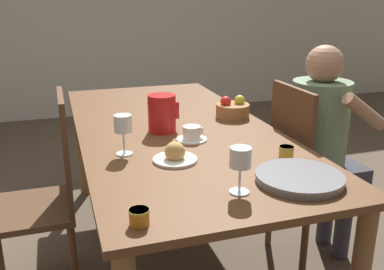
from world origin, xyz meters
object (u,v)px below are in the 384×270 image
at_px(wine_glass_water, 123,126).
at_px(red_pitcher, 162,113).
at_px(chair_person_side, 307,174).
at_px(teacup_near_person, 192,134).
at_px(fruit_bowl, 233,109).
at_px(serving_tray, 299,178).
at_px(jam_jar_red, 286,151).
at_px(wine_glass_juice, 240,160).
at_px(chair_opposite, 44,193).
at_px(jam_jar_amber, 139,216).
at_px(person_seated, 324,137).
at_px(bread_plate, 175,155).

bearing_deg(wine_glass_water, red_pitcher, 48.64).
bearing_deg(wine_glass_water, chair_person_side, 4.93).
distance_m(teacup_near_person, fruit_bowl, 0.46).
bearing_deg(serving_tray, jam_jar_red, 71.57).
height_order(wine_glass_juice, teacup_near_person, wine_glass_juice).
distance_m(chair_opposite, jam_jar_amber, 0.96).
bearing_deg(chair_opposite, person_seated, -96.35).
bearing_deg(person_seated, fruit_bowl, -126.23).
bearing_deg(teacup_near_person, wine_glass_juice, -91.58).
bearing_deg(jam_jar_red, chair_person_side, 44.69).
height_order(chair_opposite, serving_tray, chair_opposite).
bearing_deg(person_seated, jam_jar_amber, -57.73).
bearing_deg(red_pitcher, person_seated, -10.80).
xyz_separation_m(chair_person_side, wine_glass_water, (-0.97, -0.08, 0.38)).
bearing_deg(chair_opposite, bread_plate, -126.97).
relative_size(serving_tray, fruit_bowl, 1.73).
xyz_separation_m(wine_glass_water, jam_jar_red, (0.64, -0.25, -0.10)).
bearing_deg(chair_opposite, wine_glass_water, -126.66).
height_order(chair_opposite, bread_plate, chair_opposite).
bearing_deg(red_pitcher, teacup_near_person, -60.80).
bearing_deg(chair_opposite, fruit_bowl, -82.54).
height_order(chair_person_side, person_seated, person_seated).
height_order(person_seated, bread_plate, person_seated).
xyz_separation_m(teacup_near_person, jam_jar_red, (0.30, -0.34, -0.00)).
bearing_deg(fruit_bowl, wine_glass_juice, -111.64).
bearing_deg(fruit_bowl, bread_plate, -131.89).
height_order(serving_tray, jam_jar_amber, jam_jar_amber).
relative_size(chair_person_side, serving_tray, 3.10).
relative_size(wine_glass_water, wine_glass_juice, 1.06).
bearing_deg(wine_glass_juice, wine_glass_water, 122.58).
bearing_deg(wine_glass_water, jam_jar_amber, -95.14).
distance_m(wine_glass_water, fruit_bowl, 0.78).
distance_m(bread_plate, jam_jar_red, 0.46).
bearing_deg(bread_plate, jam_jar_red, -13.34).
bearing_deg(jam_jar_amber, chair_person_side, 33.78).
bearing_deg(wine_glass_water, person_seated, 5.64).
distance_m(bread_plate, fruit_bowl, 0.73).
height_order(person_seated, red_pitcher, person_seated).
distance_m(chair_person_side, fruit_bowl, 0.53).
xyz_separation_m(person_seated, fruit_bowl, (-0.40, 0.29, 0.11)).
height_order(teacup_near_person, bread_plate, bread_plate).
bearing_deg(fruit_bowl, person_seated, -36.23).
height_order(person_seated, fruit_bowl, person_seated).
relative_size(chair_person_side, bread_plate, 5.42).
xyz_separation_m(teacup_near_person, serving_tray, (0.23, -0.57, -0.01)).
xyz_separation_m(chair_opposite, wine_glass_water, (0.35, -0.26, 0.38)).
bearing_deg(chair_person_side, wine_glass_juice, -48.70).
height_order(wine_glass_juice, serving_tray, wine_glass_juice).
height_order(wine_glass_water, wine_glass_juice, wine_glass_water).
relative_size(chair_person_side, jam_jar_amber, 15.64).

